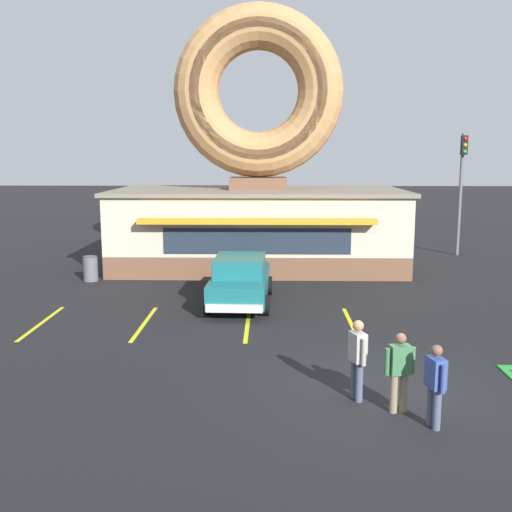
% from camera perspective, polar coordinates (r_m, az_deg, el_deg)
% --- Properties ---
extents(ground_plane, '(160.00, 160.00, 0.00)m').
position_cam_1_polar(ground_plane, '(12.89, 12.08, -12.67)').
color(ground_plane, black).
extents(donut_shop_building, '(12.30, 6.75, 10.96)m').
position_cam_1_polar(donut_shop_building, '(25.66, 0.22, 7.23)').
color(donut_shop_building, brown).
rests_on(donut_shop_building, ground).
extents(car_teal, '(2.10, 4.62, 1.60)m').
position_cam_1_polar(car_teal, '(19.47, -1.51, -2.10)').
color(car_teal, '#196066').
rests_on(car_teal, ground).
extents(pedestrian_blue_sweater_man, '(0.33, 0.58, 1.54)m').
position_cam_1_polar(pedestrian_blue_sweater_man, '(11.33, 16.70, -11.48)').
color(pedestrian_blue_sweater_man, '#474C66').
rests_on(pedestrian_blue_sweater_man, ground).
extents(pedestrian_hooded_kid, '(0.59, 0.30, 1.56)m').
position_cam_1_polar(pedestrian_hooded_kid, '(11.78, 13.52, -10.44)').
color(pedestrian_hooded_kid, '#7F7056').
rests_on(pedestrian_hooded_kid, ground).
extents(pedestrian_leather_jacket_man, '(0.35, 0.57, 1.64)m').
position_cam_1_polar(pedestrian_leather_jacket_man, '(12.17, 9.63, -9.40)').
color(pedestrian_leather_jacket_man, '#474C66').
rests_on(pedestrian_leather_jacket_man, ground).
extents(trash_bin, '(0.57, 0.57, 0.97)m').
position_cam_1_polar(trash_bin, '(23.94, -15.49, -1.13)').
color(trash_bin, '#51565B').
rests_on(trash_bin, ground).
extents(traffic_light_pole, '(0.28, 0.47, 5.80)m').
position_cam_1_polar(traffic_light_pole, '(30.23, 18.99, 7.02)').
color(traffic_light_pole, '#595B60').
rests_on(traffic_light_pole, ground).
extents(parking_stripe_far_left, '(0.12, 3.60, 0.01)m').
position_cam_1_polar(parking_stripe_far_left, '(18.60, -19.73, -6.01)').
color(parking_stripe_far_left, yellow).
rests_on(parking_stripe_far_left, ground).
extents(parking_stripe_left, '(0.12, 3.60, 0.01)m').
position_cam_1_polar(parking_stripe_left, '(17.76, -10.59, -6.33)').
color(parking_stripe_left, yellow).
rests_on(parking_stripe_left, ground).
extents(parking_stripe_mid_left, '(0.12, 3.60, 0.01)m').
position_cam_1_polar(parking_stripe_mid_left, '(17.40, -0.81, -6.49)').
color(parking_stripe_mid_left, yellow).
rests_on(parking_stripe_mid_left, ground).
extents(parking_stripe_centre, '(0.12, 3.60, 0.01)m').
position_cam_1_polar(parking_stripe_centre, '(17.55, 9.09, -6.47)').
color(parking_stripe_centre, yellow).
rests_on(parking_stripe_centre, ground).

